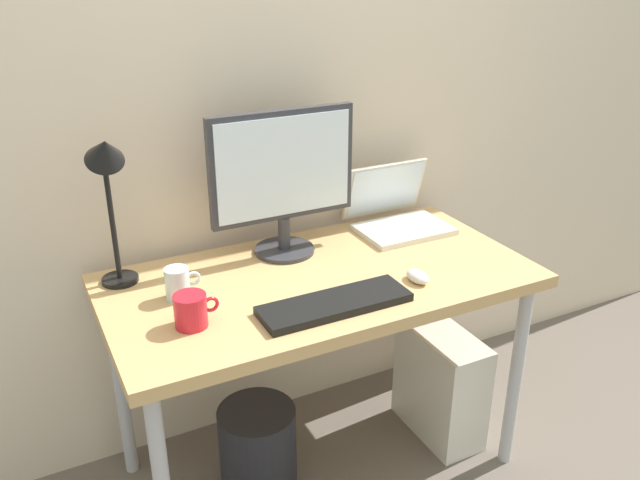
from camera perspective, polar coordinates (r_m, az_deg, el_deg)
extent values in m
plane|color=#665B51|center=(2.49, 0.00, -18.69)|extent=(6.00, 6.00, 0.00)
cube|color=beige|center=(2.23, -4.77, 13.81)|extent=(4.40, 0.04, 2.60)
cube|color=tan|center=(2.07, 0.00, -3.55)|extent=(1.33, 0.68, 0.04)
cylinder|color=#B2B2B7|center=(2.38, 16.50, -11.21)|extent=(0.04, 0.04, 0.71)
cylinder|color=#B2B2B7|center=(2.34, -16.81, -11.89)|extent=(0.04, 0.04, 0.71)
cylinder|color=#B2B2B7|center=(2.74, 8.69, -5.48)|extent=(0.04, 0.04, 0.71)
cylinder|color=#333338|center=(2.22, -3.08, -0.85)|extent=(0.20, 0.20, 0.01)
cylinder|color=#333338|center=(2.19, -3.11, 0.62)|extent=(0.04, 0.04, 0.11)
cube|color=#333338|center=(2.11, -3.25, 6.43)|extent=(0.49, 0.03, 0.35)
cube|color=white|center=(2.09, -3.07, 6.30)|extent=(0.45, 0.01, 0.32)
cube|color=silver|center=(2.38, 7.25, 0.91)|extent=(0.32, 0.22, 0.02)
cube|color=silver|center=(2.45, 5.58, 4.44)|extent=(0.32, 0.07, 0.21)
cube|color=white|center=(2.44, 5.68, 4.43)|extent=(0.30, 0.06, 0.18)
cylinder|color=black|center=(2.11, -16.83, -3.27)|extent=(0.11, 0.11, 0.01)
cylinder|color=black|center=(2.03, -17.48, 1.67)|extent=(0.02, 0.02, 0.38)
cone|color=black|center=(1.92, -18.06, 7.33)|extent=(0.11, 0.14, 0.13)
cube|color=black|center=(1.88, 1.29, -5.51)|extent=(0.44, 0.14, 0.02)
ellipsoid|color=silver|center=(2.04, 8.41, -3.12)|extent=(0.06, 0.09, 0.03)
cylinder|color=red|center=(1.81, -11.09, -5.99)|extent=(0.09, 0.09, 0.09)
torus|color=red|center=(1.82, -9.38, -5.49)|extent=(0.05, 0.01, 0.05)
cylinder|color=silver|center=(1.95, -12.20, -3.69)|extent=(0.07, 0.07, 0.10)
torus|color=silver|center=(1.96, -10.87, -3.29)|extent=(0.05, 0.01, 0.05)
cube|color=silver|center=(2.54, 10.33, -12.06)|extent=(0.18, 0.36, 0.42)
cylinder|color=#232328|center=(2.34, -5.37, -17.34)|extent=(0.26, 0.26, 0.30)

